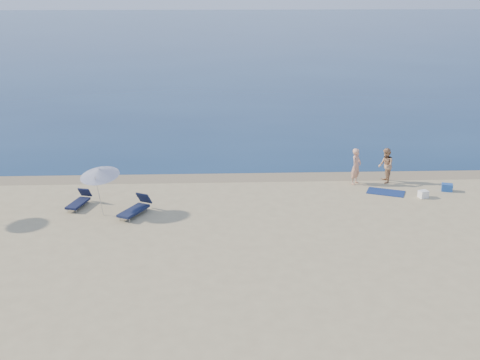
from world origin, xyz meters
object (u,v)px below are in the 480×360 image
(blue_cooler, at_px, (447,187))
(umbrella_near, at_px, (99,173))
(person_left, at_px, (356,166))
(person_right, at_px, (386,166))

(blue_cooler, xyz_separation_m, umbrella_near, (-15.56, -2.17, 1.64))
(person_left, xyz_separation_m, person_right, (1.47, 0.15, -0.03))
(person_left, relative_size, person_right, 1.03)
(person_right, bearing_deg, blue_cooler, 66.32)
(blue_cooler, relative_size, umbrella_near, 0.23)
(blue_cooler, bearing_deg, umbrella_near, -154.36)
(person_left, bearing_deg, person_right, -45.03)
(person_right, distance_m, umbrella_near, 13.50)
(blue_cooler, bearing_deg, person_left, -179.10)
(person_right, relative_size, blue_cooler, 3.45)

